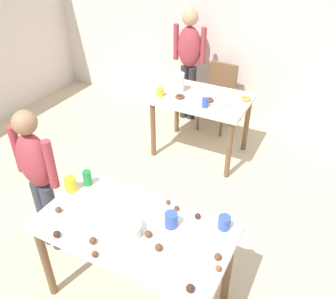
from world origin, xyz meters
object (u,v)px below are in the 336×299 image
dining_table_far (202,106)px  pitcher_far (179,82)px  soda_can (87,178)px  chair_far_table (219,93)px  mixing_bowl (125,228)px  person_adult_far (189,57)px  dining_table_near (134,237)px  person_girl_near (38,174)px

dining_table_far → pitcher_far: pitcher_far is taller
soda_can → pitcher_far: pitcher_far is taller
chair_far_table → mixing_bowl: (0.41, -2.87, 0.30)m
person_adult_far → dining_table_near: bearing=-72.5°
chair_far_table → mixing_bowl: 2.91m
person_girl_near → mixing_bowl: size_ratio=6.27×
dining_table_far → soda_can: size_ratio=8.74×
person_adult_far → person_girl_near: bearing=-91.2°
soda_can → dining_table_near: bearing=-21.6°
dining_table_far → chair_far_table: 0.75m
dining_table_far → soda_can: soda_can is taller
chair_far_table → pitcher_far: 0.84m
dining_table_near → chair_far_table: 2.83m
mixing_bowl → soda_can: 0.61m
dining_table_far → pitcher_far: 0.38m
person_girl_near → soda_can: size_ratio=11.03×
dining_table_near → mixing_bowl: mixing_bowl is taller
chair_far_table → dining_table_near: bearing=-81.4°
dining_table_far → person_girl_near: 2.05m
dining_table_near → soda_can: (-0.55, 0.22, 0.16)m
dining_table_far → soda_can: (-0.18, -1.85, 0.17)m
chair_far_table → person_adult_far: person_adult_far is taller
dining_table_far → person_girl_near: bearing=-106.3°
chair_far_table → person_girl_near: 2.77m
chair_far_table → mixing_bowl: chair_far_table is taller
person_adult_far → soda_can: bearing=-82.6°
person_girl_near → chair_far_table: bearing=79.1°
person_girl_near → soda_can: 0.42m
dining_table_near → pitcher_far: pitcher_far is taller
soda_can → person_adult_far: bearing=97.4°
chair_far_table → pitcher_far: (-0.25, -0.71, 0.37)m
chair_far_table → soda_can: size_ratio=7.13×
dining_table_near → pitcher_far: 2.20m
chair_far_table → person_adult_far: size_ratio=0.57×
dining_table_far → person_adult_far: size_ratio=0.70×
dining_table_far → person_adult_far: person_adult_far is taller
dining_table_near → pitcher_far: bearing=108.0°
person_adult_far → mixing_bowl: bearing=-73.2°
soda_can → chair_far_table: bearing=87.3°
dining_table_far → pitcher_far: size_ratio=4.72×
chair_far_table → person_adult_far: (-0.46, 0.02, 0.41)m
mixing_bowl → pitcher_far: (-0.66, 2.16, 0.07)m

